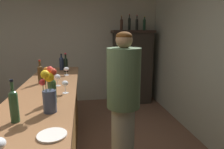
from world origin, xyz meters
TOP-DOWN VIEW (x-y plane):
  - wall_back at (0.00, 2.93)m, footprint 4.94×0.12m
  - bar_counter at (0.26, 0.38)m, footprint 0.65×2.92m
  - display_cabinet at (1.80, 2.61)m, footprint 0.93×0.46m
  - wine_bottle_malbec at (0.32, 1.57)m, footprint 0.07×0.07m
  - wine_bottle_pinot at (0.18, -0.41)m, footprint 0.06×0.06m
  - wine_bottle_riesling at (0.40, 1.40)m, footprint 0.06×0.06m
  - wine_bottle_merlot at (0.39, -0.04)m, footprint 0.07×0.07m
  - wine_bottle_rose at (0.14, 0.70)m, footprint 0.07×0.07m
  - wine_glass_front at (0.37, 0.53)m, footprint 0.07×0.07m
  - wine_glass_mid at (0.48, 0.23)m, footprint 0.07×0.07m
  - wine_glass_rear at (0.42, 1.13)m, footprint 0.08×0.08m
  - flower_arrangement at (0.40, -0.27)m, footprint 0.13×0.13m
  - cheese_plate at (0.47, -0.65)m, footprint 0.18×0.18m
  - display_bottle_left at (1.54, 2.61)m, footprint 0.06×0.06m
  - display_bottle_midleft at (1.72, 2.61)m, footprint 0.06×0.06m
  - display_bottle_center at (1.89, 2.61)m, footprint 0.06×0.06m
  - display_bottle_midright at (2.06, 2.61)m, footprint 0.06×0.06m
  - bartender at (1.09, 0.20)m, footprint 0.36×0.36m

SIDE VIEW (x-z plane):
  - bar_counter at x=0.26m, z-range 0.00..1.01m
  - display_cabinet at x=1.80m, z-range 0.03..1.71m
  - bartender at x=1.09m, z-range 0.08..1.71m
  - cheese_plate at x=0.47m, z-range 1.01..1.02m
  - wine_glass_rear at x=0.42m, z-range 1.03..1.16m
  - wine_glass_mid at x=0.48m, z-range 1.04..1.17m
  - wine_glass_front at x=0.37m, z-range 1.04..1.18m
  - wine_bottle_malbec at x=0.32m, z-range 0.99..1.27m
  - wine_bottle_merlot at x=0.39m, z-range 0.99..1.28m
  - wine_bottle_rose at x=0.14m, z-range 0.99..1.28m
  - wine_bottle_riesling at x=0.40m, z-range 0.99..1.29m
  - wine_bottle_pinot at x=0.18m, z-range 0.98..1.29m
  - flower_arrangement at x=0.40m, z-range 1.00..1.36m
  - wall_back at x=0.00m, z-range 0.00..2.93m
  - display_bottle_left at x=1.54m, z-range 1.65..1.97m
  - display_bottle_midright at x=2.06m, z-range 1.66..1.97m
  - display_bottle_center at x=1.89m, z-range 1.65..1.98m
  - display_bottle_midleft at x=1.72m, z-range 1.65..2.00m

